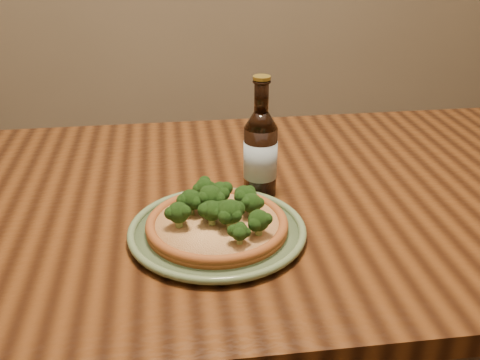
{
  "coord_description": "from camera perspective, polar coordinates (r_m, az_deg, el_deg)",
  "views": [
    {
      "loc": [
        -0.13,
        -0.89,
        1.28
      ],
      "look_at": [
        -0.0,
        0.03,
        0.82
      ],
      "focal_mm": 42.0,
      "sensor_mm": 36.0,
      "label": 1
    }
  ],
  "objects": [
    {
      "name": "beer_bottle",
      "position": [
        1.11,
        2.09,
        2.84
      ],
      "size": [
        0.07,
        0.07,
        0.24
      ],
      "rotation": [
        0.0,
        0.0,
        0.31
      ],
      "color": "black",
      "rests_on": "table"
    },
    {
      "name": "pizza",
      "position": [
        0.99,
        -2.28,
        -4.13
      ],
      "size": [
        0.25,
        0.25,
        0.07
      ],
      "rotation": [
        0.0,
        0.0,
        0.07
      ],
      "color": "brown",
      "rests_on": "plate"
    },
    {
      "name": "plate",
      "position": [
        1.0,
        -2.33,
        -5.18
      ],
      "size": [
        0.32,
        0.32,
        0.02
      ],
      "rotation": [
        0.0,
        0.0,
        -0.24
      ],
      "color": "#5D734F",
      "rests_on": "table"
    },
    {
      "name": "table",
      "position": [
        1.18,
        -0.32,
        -5.62
      ],
      "size": [
        1.6,
        0.9,
        0.75
      ],
      "color": "#4C2710",
      "rests_on": "ground"
    }
  ]
}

